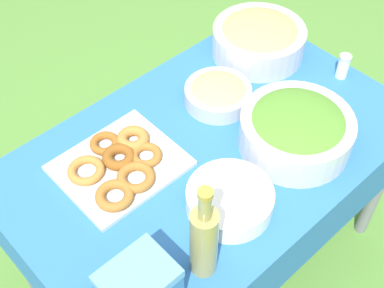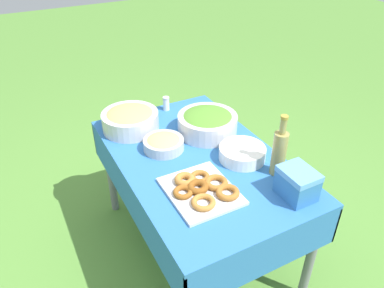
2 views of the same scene
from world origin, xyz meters
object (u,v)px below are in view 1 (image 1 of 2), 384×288
cooler_box (139,288)px  salad_bowl (296,129)px  donut_platter (120,165)px  olive_oil_bottle (204,240)px  pasta_bowl (218,93)px  bread_bowl (259,38)px  plate_stack (230,200)px

cooler_box → salad_bowl: bearing=-173.2°
salad_bowl → donut_platter: (0.47, -0.30, -0.05)m
olive_oil_bottle → salad_bowl: bearing=-167.1°
pasta_bowl → bread_bowl: size_ratio=0.67×
pasta_bowl → donut_platter: size_ratio=0.63×
plate_stack → bread_bowl: 0.73m
pasta_bowl → salad_bowl: bearing=97.5°
plate_stack → cooler_box: size_ratio=1.43×
donut_platter → olive_oil_bottle: bearing=84.1°
bread_bowl → donut_platter: bearing=7.5°
plate_stack → olive_oil_bottle: (0.19, 0.09, 0.10)m
salad_bowl → cooler_box: bearing=6.8°
salad_bowl → cooler_box: (0.70, 0.08, 0.00)m
olive_oil_bottle → bread_bowl: (-0.78, -0.51, -0.06)m
salad_bowl → donut_platter: salad_bowl is taller
donut_platter → bread_bowl: 0.74m
pasta_bowl → donut_platter: (0.43, 0.01, -0.02)m
donut_platter → cooler_box: cooler_box is taller
pasta_bowl → bread_bowl: bread_bowl is taller
donut_platter → cooler_box: bearing=59.0°
salad_bowl → olive_oil_bottle: (0.52, 0.12, 0.06)m
donut_platter → bread_bowl: bread_bowl is taller
salad_bowl → olive_oil_bottle: 0.53m
bread_bowl → plate_stack: bearing=36.1°
pasta_bowl → donut_platter: 0.43m
salad_bowl → olive_oil_bottle: bearing=12.9°
plate_stack → cooler_box: bearing=7.9°
bread_bowl → olive_oil_bottle: bearing=33.6°
salad_bowl → bread_bowl: bearing=-123.1°
cooler_box → pasta_bowl: bearing=-149.4°
pasta_bowl → olive_oil_bottle: olive_oil_bottle is taller
salad_bowl → donut_platter: size_ratio=0.97×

